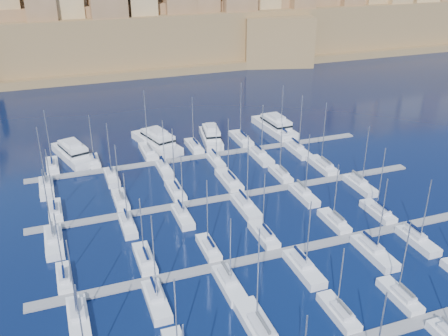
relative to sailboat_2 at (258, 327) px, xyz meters
name	(u,v)px	position (x,y,z in m)	size (l,w,h in m)	color
ground	(256,219)	(11.58, 27.68, -0.78)	(600.00, 600.00, 0.00)	black
pontoon_mid_near	(283,252)	(11.58, 15.68, -0.58)	(84.00, 2.00, 0.40)	slate
pontoon_mid_far	(237,195)	(11.58, 37.68, -0.58)	(84.00, 2.00, 0.40)	slate
pontoon_far	(205,156)	(11.58, 59.68, -0.58)	(84.00, 2.00, 0.40)	slate
sailboat_2	(258,327)	(0.00, 0.00, 0.00)	(3.27, 10.90, 16.49)	silver
sailboat_3	(339,313)	(11.99, -1.23, -0.06)	(2.52, 8.40, 11.59)	silver
sailboat_4	(400,296)	(22.49, -1.26, -0.05)	(2.50, 8.34, 13.39)	silver
sailboat_12	(64,278)	(-24.27, 20.37, -0.06)	(2.28, 7.59, 12.56)	silver
sailboat_13	(145,259)	(-11.37, 21.01, -0.05)	(2.67, 8.89, 12.18)	silver
sailboat_14	(209,248)	(-0.34, 20.53, -0.04)	(2.37, 7.90, 13.80)	silver
sailboat_15	(264,235)	(10.26, 21.00, -0.05)	(2.66, 8.86, 12.99)	silver
sailboat_16	(334,221)	(24.67, 20.80, -0.05)	(2.54, 8.46, 12.58)	silver
sailboat_17	(378,212)	(34.57, 20.97, -0.04)	(2.64, 8.80, 14.29)	silver
sailboat_18	(78,319)	(-23.05, 10.10, -0.03)	(2.82, 9.39, 14.45)	silver
sailboat_19	(156,300)	(-11.91, 10.19, -0.02)	(2.76, 9.21, 15.76)	silver
sailboat_20	(229,284)	(-0.49, 10.19, -0.04)	(2.76, 9.20, 13.00)	silver
sailboat_21	(304,268)	(12.29, 9.83, -0.03)	(2.98, 9.94, 13.65)	silver
sailboat_22	(374,252)	(25.65, 9.71, -0.02)	(3.05, 10.18, 15.21)	silver
sailboat_23	(417,240)	(35.06, 10.21, -0.04)	(2.75, 9.18, 13.17)	silver
sailboat_24	(55,211)	(-24.53, 42.84, -0.04)	(2.56, 8.53, 13.87)	silver
sailboat_25	(121,200)	(-11.80, 42.90, -0.05)	(2.60, 8.67, 13.00)	silver
sailboat_26	(175,191)	(-0.22, 43.08, -0.03)	(2.71, 9.03, 14.76)	silver
sailboat_27	(229,180)	(12.11, 43.77, -0.01)	(3.13, 10.43, 15.13)	silver
sailboat_28	(281,174)	(24.11, 42.68, -0.05)	(2.47, 8.22, 13.13)	silver
sailboat_29	(322,166)	(35.34, 43.59, -0.01)	(3.02, 10.07, 16.20)	silver
sailboat_30	(54,241)	(-25.29, 31.73, -0.02)	(3.05, 10.15, 15.31)	silver
sailboat_31	(128,225)	(-12.14, 32.74, -0.06)	(2.43, 8.09, 11.96)	silver
sailboat_32	(183,216)	(-1.66, 32.46, -0.04)	(2.60, 8.65, 13.96)	silver
sailboat_33	(246,206)	(11.12, 31.74, -0.01)	(3.04, 10.12, 16.39)	silver
sailboat_34	(304,195)	(24.34, 32.24, -0.03)	(2.73, 9.10, 14.57)	silver
sailboat_35	(360,185)	(37.85, 32.04, -0.03)	(2.86, 9.52, 14.67)	silver
sailboat_36	(52,166)	(-24.01, 65.05, -0.03)	(2.69, 8.96, 14.51)	silver
sailboat_37	(94,161)	(-14.51, 64.45, -0.06)	(2.32, 7.73, 12.44)	silver
sailboat_38	(148,152)	(-1.14, 65.71, 0.00)	(3.09, 10.30, 16.69)	silver
sailboat_39	(194,146)	(10.57, 65.14, -0.04)	(2.75, 9.16, 14.01)	silver
sailboat_40	(241,139)	(23.80, 65.82, -0.01)	(3.16, 10.53, 16.10)	silver
sailboat_41	(282,135)	(35.17, 64.85, -0.03)	(2.57, 8.56, 14.65)	silver
sailboat_42	(47,187)	(-25.73, 53.97, -0.02)	(2.90, 9.66, 14.98)	silver
sailboat_43	(112,177)	(-11.88, 54.48, -0.04)	(2.59, 8.63, 13.83)	silver
sailboat_44	(164,169)	(0.15, 54.45, -0.05)	(2.60, 8.67, 13.06)	silver
sailboat_45	(216,161)	(12.84, 54.83, -0.08)	(2.37, 7.92, 10.63)	silver
sailboat_46	(260,156)	(23.96, 53.75, -0.03)	(3.03, 10.11, 14.22)	silver
sailboat_47	(298,150)	(34.29, 53.97, -0.02)	(2.90, 9.66, 15.39)	silver
motor_yacht_a	(73,153)	(-18.95, 69.16, 0.95)	(9.45, 17.31, 5.25)	silver
motor_yacht_b	(157,141)	(2.07, 69.91, 0.95)	(10.13, 18.94, 5.25)	silver
motor_yacht_c	(211,136)	(16.13, 68.12, 0.95)	(6.65, 14.96, 5.25)	silver
motor_yacht_d	(275,125)	(35.44, 69.76, 0.95)	(6.52, 18.18, 5.25)	silver
fortified_city	(118,22)	(11.39, 182.94, 13.96)	(460.00, 108.95, 59.52)	brown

